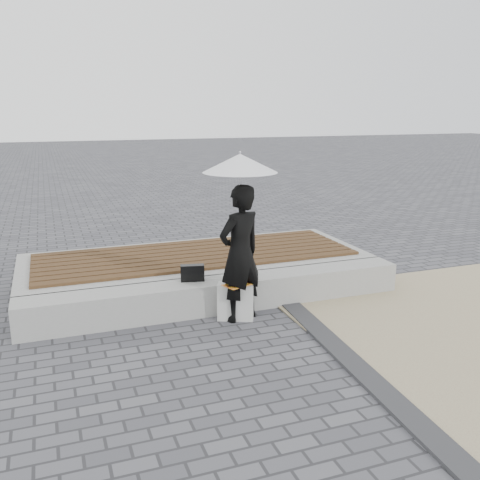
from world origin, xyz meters
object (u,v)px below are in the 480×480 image
Objects in this scene: canvas_tote at (236,302)px; handbag at (192,273)px; seating_ledge at (222,294)px; woman at (240,253)px; parasol at (240,163)px.

handbag is at bearing 156.59° from canvas_tote.
seating_ledge is at bearing 0.63° from handbag.
canvas_tote is (0.41, -0.46, -0.28)m from handbag.
handbag is at bearing -66.25° from woman.
parasol is (0.11, -0.39, 1.71)m from seating_ledge.
seating_ledge is 1.76m from parasol.
seating_ledge is 16.89× the size of handbag.
woman is 3.66× the size of canvas_tote.
seating_ledge is 10.97× the size of canvas_tote.
parasol reaches higher than seating_ledge.
handbag is 0.65× the size of canvas_tote.
handbag is at bearing 168.87° from seating_ledge.
parasol is 3.77× the size of handbag.
woman reaches higher than seating_ledge.
parasol is (0.00, 0.00, 1.08)m from woman.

